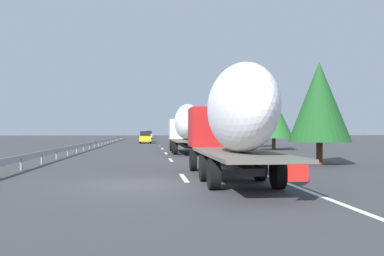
# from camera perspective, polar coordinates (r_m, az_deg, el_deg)

# --- Properties ---
(ground_plane) EXTENTS (260.00, 260.00, 0.00)m
(ground_plane) POSITION_cam_1_polar(r_m,az_deg,el_deg) (55.91, -6.06, -2.39)
(ground_plane) COLOR #38383A
(lane_stripe_0) EXTENTS (3.20, 0.20, 0.01)m
(lane_stripe_0) POSITION_cam_1_polar(r_m,az_deg,el_deg) (18.04, -1.09, -6.62)
(lane_stripe_0) COLOR white
(lane_stripe_0) RESTS_ON ground_plane
(lane_stripe_1) EXTENTS (3.20, 0.20, 0.01)m
(lane_stripe_1) POSITION_cam_1_polar(r_m,az_deg,el_deg) (28.93, -2.83, -4.27)
(lane_stripe_1) COLOR white
(lane_stripe_1) RESTS_ON ground_plane
(lane_stripe_2) EXTENTS (3.20, 0.20, 0.01)m
(lane_stripe_2) POSITION_cam_1_polar(r_m,az_deg,el_deg) (37.52, -3.49, -3.37)
(lane_stripe_2) COLOR white
(lane_stripe_2) RESTS_ON ground_plane
(lane_stripe_3) EXTENTS (3.20, 0.20, 0.01)m
(lane_stripe_3) POSITION_cam_1_polar(r_m,az_deg,el_deg) (47.09, -3.94, -2.76)
(lane_stripe_3) COLOR white
(lane_stripe_3) RESTS_ON ground_plane
(lane_stripe_4) EXTENTS (3.20, 0.20, 0.01)m
(lane_stripe_4) POSITION_cam_1_polar(r_m,az_deg,el_deg) (60.45, -4.32, -2.23)
(lane_stripe_4) COLOR white
(lane_stripe_4) RESTS_ON ground_plane
(lane_stripe_5) EXTENTS (3.20, 0.20, 0.01)m
(lane_stripe_5) POSITION_cam_1_polar(r_m,az_deg,el_deg) (59.63, -4.31, -2.26)
(lane_stripe_5) COLOR white
(lane_stripe_5) RESTS_ON ground_plane
(edge_line_right) EXTENTS (110.00, 0.20, 0.01)m
(edge_line_right) POSITION_cam_1_polar(r_m,az_deg,el_deg) (61.12, -0.86, -2.21)
(edge_line_right) COLOR white
(edge_line_right) RESTS_ON ground_plane
(truck_lead) EXTENTS (12.20, 2.55, 4.24)m
(truck_lead) POSITION_cam_1_polar(r_m,az_deg,el_deg) (37.81, -0.77, 0.28)
(truck_lead) COLOR silver
(truck_lead) RESTS_ON ground_plane
(truck_trailing) EXTENTS (12.25, 2.55, 4.36)m
(truck_trailing) POSITION_cam_1_polar(r_m,az_deg,el_deg) (16.63, 5.55, 1.37)
(truck_trailing) COLOR #B21919
(truck_trailing) RESTS_ON ground_plane
(car_yellow_coupe) EXTENTS (4.15, 1.83, 1.90)m
(car_yellow_coupe) POSITION_cam_1_polar(r_m,az_deg,el_deg) (67.54, -6.21, -1.23)
(car_yellow_coupe) COLOR gold
(car_yellow_coupe) RESTS_ON ground_plane
(car_silver_hatch) EXTENTS (4.53, 1.73, 1.98)m
(car_silver_hatch) POSITION_cam_1_polar(r_m,az_deg,el_deg) (107.44, -5.78, -0.90)
(car_silver_hatch) COLOR #ADB2B7
(car_silver_hatch) RESTS_ON ground_plane
(car_blue_sedan) EXTENTS (4.79, 1.87, 1.82)m
(car_blue_sedan) POSITION_cam_1_polar(r_m,az_deg,el_deg) (77.92, -6.12, -1.14)
(car_blue_sedan) COLOR #28479E
(car_blue_sedan) RESTS_ON ground_plane
(road_sign) EXTENTS (0.10, 0.90, 3.10)m
(road_sign) POSITION_cam_1_polar(r_m,az_deg,el_deg) (62.72, 0.11, -0.21)
(road_sign) COLOR gray
(road_sign) RESTS_ON ground_plane
(tree_0) EXTENTS (3.24, 3.24, 5.38)m
(tree_0) POSITION_cam_1_polar(r_m,az_deg,el_deg) (58.28, 7.22, 1.16)
(tree_0) COLOR #472D19
(tree_0) RESTS_ON ground_plane
(tree_1) EXTENTS (3.95, 3.95, 5.44)m
(tree_1) POSITION_cam_1_polar(r_m,az_deg,el_deg) (45.03, 10.81, 1.36)
(tree_1) COLOR #472D19
(tree_1) RESTS_ON ground_plane
(tree_2) EXTENTS (3.44, 3.44, 5.83)m
(tree_2) POSITION_cam_1_polar(r_m,az_deg,el_deg) (87.71, 2.41, 0.73)
(tree_2) COLOR #472D19
(tree_2) RESTS_ON ground_plane
(tree_3) EXTENTS (3.85, 3.85, 6.34)m
(tree_3) POSITION_cam_1_polar(r_m,az_deg,el_deg) (54.12, 5.27, 1.64)
(tree_3) COLOR #472D19
(tree_3) RESTS_ON ground_plane
(tree_4) EXTENTS (3.57, 3.57, 5.95)m
(tree_4) POSITION_cam_1_polar(r_m,az_deg,el_deg) (25.85, 16.56, 3.33)
(tree_4) COLOR #472D19
(tree_4) RESTS_ON ground_plane
(tree_5) EXTENTS (3.43, 3.43, 5.77)m
(tree_5) POSITION_cam_1_polar(r_m,az_deg,el_deg) (52.77, 8.22, 1.56)
(tree_5) COLOR #472D19
(tree_5) RESTS_ON ground_plane
(guardrail_median) EXTENTS (94.00, 0.10, 0.76)m
(guardrail_median) POSITION_cam_1_polar(r_m,az_deg,el_deg) (59.23, -11.86, -1.71)
(guardrail_median) COLOR #9EA0A5
(guardrail_median) RESTS_ON ground_plane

